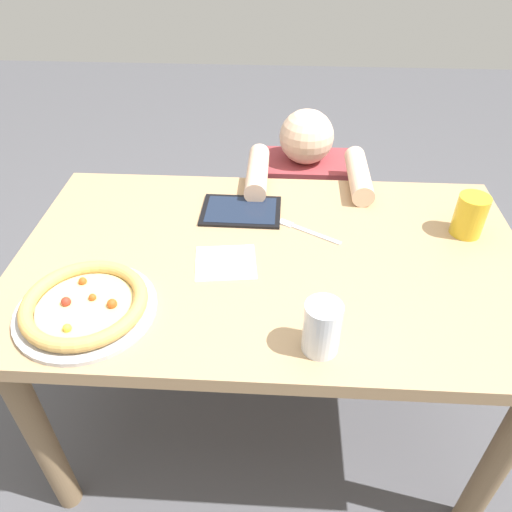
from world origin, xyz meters
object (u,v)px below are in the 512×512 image
Objects in this scene: water_cup_clear at (322,327)px; fork at (306,231)px; diner_seated at (300,226)px; pizza_near at (85,305)px; drink_cup_colored at (470,215)px; tablet at (241,211)px.

water_cup_clear is 0.44m from fork.
pizza_near is at bearing -122.23° from diner_seated.
drink_cup_colored is (0.98, 0.37, 0.04)m from pizza_near.
diner_seated reaches higher than tablet.
water_cup_clear is at bearing -87.32° from fork.
drink_cup_colored is 0.66m from tablet.
water_cup_clear is 1.01m from diner_seated.
water_cup_clear is 0.69× the size of fork.
water_cup_clear is at bearing -89.41° from diner_seated.
diner_seated is at bearing 132.99° from drink_cup_colored.
tablet reaches higher than fork.
pizza_near is 2.62× the size of water_cup_clear.
diner_seated is (0.21, 0.41, -0.34)m from tablet.
drink_cup_colored is 0.50× the size of tablet.
diner_seated reaches higher than water_cup_clear.
water_cup_clear is 0.57m from tablet.
diner_seated is at bearing 57.77° from pizza_near.
water_cup_clear is at bearing -8.23° from pizza_near.
pizza_near is 0.55m from water_cup_clear.
tablet is (-0.20, 0.09, 0.00)m from fork.
water_cup_clear reaches higher than pizza_near.
fork is (-0.02, 0.44, -0.06)m from water_cup_clear.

